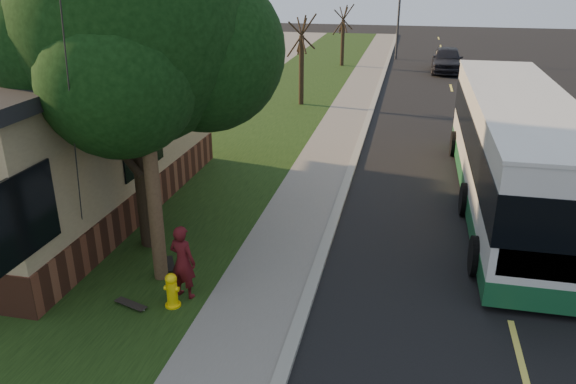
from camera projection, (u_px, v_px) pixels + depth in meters
The scene contains 17 objects.
ground at pixel (300, 325), 10.82m from camera, with size 120.00×120.00×0.00m, color black.
road at pixel (472, 169), 19.08m from camera, with size 8.00×80.00×0.01m, color black.
curb at pixel (355, 160), 19.85m from camera, with size 0.25×80.00×0.12m, color gray.
sidewalk at pixel (327, 158), 20.06m from camera, with size 2.00×80.00×0.08m, color slate.
grass_verge at pixel (233, 152), 20.75m from camera, with size 5.00×80.00×0.07m, color black.
fire_hydrant at pixel (172, 290), 11.17m from camera, with size 0.32×0.32×0.74m.
utility_pole at pixel (141, 68), 10.64m from camera, with size 2.86×3.21×9.07m.
leafy_tree at pixel (136, 29), 12.11m from camera, with size 6.30×6.00×7.80m.
bare_tree_near at pixel (301, 61), 27.01m from camera, with size 1.38×1.21×4.31m.
bare_tree_far at pixel (343, 36), 37.84m from camera, with size 1.38×1.21×4.03m.
traffic_signal at pixel (399, 15), 40.33m from camera, with size 0.18×0.22×5.50m.
transit_bus at pixel (514, 148), 15.63m from camera, with size 2.74×11.86×3.21m.
skateboarder at pixel (183, 262), 11.36m from camera, with size 0.58×0.38×1.60m, color #4B0F13.
skateboard_main at pixel (170, 264), 12.78m from camera, with size 0.50×0.73×0.07m.
skateboard_spare at pixel (131, 304), 11.26m from camera, with size 0.76×0.41×0.07m.
dumpster at pixel (91, 136), 20.44m from camera, with size 1.70×1.50×1.28m.
distant_car at pixel (447, 59), 36.30m from camera, with size 1.90×4.71×1.61m, color black.
Camera 1 is at (1.72, -8.91, 6.43)m, focal length 35.00 mm.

